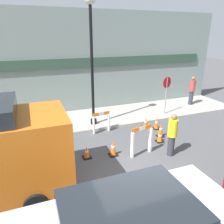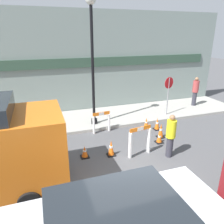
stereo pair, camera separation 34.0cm
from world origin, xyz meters
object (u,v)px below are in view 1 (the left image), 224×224
Objects in this scene: person_worker at (172,134)px; stop_sign at (166,89)px; person_pedestrian at (192,90)px; streetlamp_post at (91,46)px.

stop_sign is at bearing -62.75° from person_worker.
stop_sign is 1.25× the size of person_worker.
stop_sign is 2.62m from person_pedestrian.
streetlamp_post reaches higher than stop_sign.
stop_sign is at bearing 35.49° from person_pedestrian.
stop_sign is at bearing -0.32° from streetlamp_post.
person_worker is 0.94× the size of person_pedestrian.
person_worker is 6.39m from person_pedestrian.
person_pedestrian is at bearing -175.17° from stop_sign.
stop_sign is 1.18× the size of person_pedestrian.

